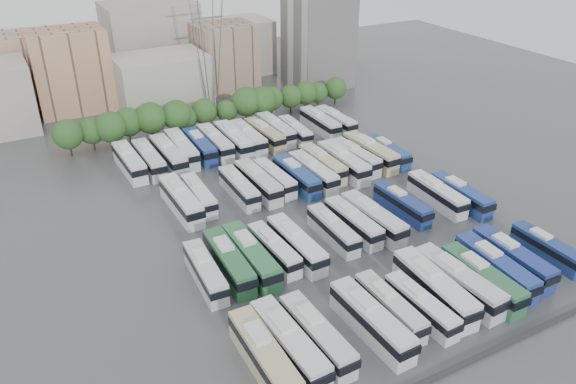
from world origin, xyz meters
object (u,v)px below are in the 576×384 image
bus_r2_s4 (239,187)px  bus_r3_s9 (276,129)px  bus_r1_s0 (205,272)px  bus_r2_s1 (181,200)px  bus_r2_s6 (274,178)px  bus_r0_s2 (317,335)px  bus_r1_s1 (229,261)px  bus_r3_s6 (234,140)px  bus_r3_s13 (335,121)px  bus_r3_s7 (248,137)px  bus_r1_s4 (296,244)px  bus_r3_s8 (264,134)px  bus_r3_s5 (215,142)px  bus_r0_s9 (482,278)px  bus_r2_s12 (370,152)px  bus_r0_s5 (390,307)px  bus_r1_s12 (437,194)px  bus_r3_s12 (320,122)px  bus_r1_s3 (274,249)px  bus_r3_s10 (295,131)px  bus_r0_s11 (512,258)px  electricity_pylon (207,30)px  bus_r0_s7 (434,288)px  bus_r3_s4 (200,146)px  bus_r0_s10 (495,267)px  bus_r3_s2 (169,155)px  bus_r3_s0 (129,162)px  bus_r2_s10 (343,162)px  bus_r2_s5 (258,182)px  bus_r0_s13 (547,248)px  bus_r1_s7 (353,222)px  bus_r2_s9 (322,163)px  bus_r1_s6 (333,230)px  bus_r2_s2 (199,195)px  bus_r2_s11 (355,157)px  bus_r3_s3 (182,149)px  bus_r0_s4 (371,320)px  bus_r1_s13 (461,194)px  bus_r0_s1 (289,344)px  bus_r1_s10 (402,204)px  bus_r2_s8 (313,172)px  bus_r0_s0 (264,356)px  bus_r0_s8 (458,281)px  bus_r0_s6 (421,306)px

bus_r2_s4 → bus_r3_s9: 25.25m
bus_r1_s0 → bus_r2_s4: bus_r2_s4 is taller
bus_r2_s1 → bus_r2_s6: 16.46m
bus_r0_s2 → bus_r1_s1: (-3.10, 17.00, 0.08)m
bus_r3_s6 → bus_r3_s13: 23.03m
bus_r2_s4 → bus_r3_s7: size_ratio=0.92×
bus_r1_s4 → bus_r3_s8: bearing=69.1°
bus_r3_s5 → bus_r3_s7: 6.55m
bus_r0_s9 → bus_r2_s12: (10.01, 37.46, 0.16)m
bus_r0_s5 → bus_r2_s1: (-13.21, 35.34, 0.32)m
bus_r1_s12 → bus_r3_s13: (3.08, 34.71, -0.00)m
bus_r0_s5 → bus_r3_s12: bus_r3_s12 is taller
bus_r1_s3 → bus_r3_s10: (22.93, 35.51, 0.02)m
bus_r0_s11 → bus_r2_s1: (-33.15, 35.30, 0.12)m
electricity_pylon → bus_r0_s7: (-0.30, -73.25, -16.59)m
bus_r3_s4 → bus_r3_s10: bearing=-3.0°
bus_r0_s10 → bus_r3_s2: (-26.10, 52.93, 0.10)m
bus_r0_s11 → bus_r1_s4: bearing=146.3°
bus_r3_s10 → bus_r3_s0: bearing=-178.5°
bus_r0_s7 → bus_r3_s10: bus_r0_s7 is taller
bus_r2_s10 → bus_r2_s12: bus_r2_s12 is taller
bus_r2_s6 → bus_r3_s5: (-3.35, 18.20, 0.26)m
bus_r0_s7 → bus_r2_s10: (9.78, 34.92, 0.00)m
bus_r2_s4 → bus_r3_s4: bus_r3_s4 is taller
bus_r2_s5 → bus_r3_s13: bearing=32.5°
bus_r0_s13 → bus_r1_s7: 26.42m
bus_r2_s12 → bus_r2_s9: bearing=176.6°
bus_r1_s6 → bus_r0_s2: bearing=-126.0°
bus_r1_s12 → bus_r2_s12: 17.86m
bus_r2_s2 → bus_r2_s11: (29.87, -0.02, 0.15)m
bus_r3_s3 → bus_r3_s13: bearing=0.3°
bus_r0_s4 → bus_r1_s0: (-13.00, 17.64, -0.21)m
bus_r2_s5 → bus_r2_s4: bearing=178.4°
bus_r1_s13 → bus_r2_s11: bearing=109.3°
bus_r0_s5 → bus_r1_s0: bus_r1_s0 is taller
bus_r1_s13 → bus_r2_s1: size_ratio=0.90×
bus_r0_s1 → bus_r1_s1: (0.24, 16.87, -0.04)m
bus_r1_s10 → bus_r3_s10: 33.94m
bus_r2_s8 → bus_r2_s9: size_ratio=1.01×
bus_r1_s7 → bus_r3_s8: bearing=83.7°
bus_r0_s13 → bus_r3_s0: 68.51m
bus_r0_s9 → bus_r0_s10: bus_r0_s10 is taller
bus_r0_s0 → bus_r1_s0: size_ratio=1.11×
bus_r0_s5 → bus_r0_s8: bearing=-2.2°
bus_r0_s5 → bus_r0_s6: size_ratio=1.03×
bus_r1_s1 → bus_r3_s4: 38.19m
bus_r3_s3 → bus_r3_s12: size_ratio=1.06×
bus_r2_s1 → bus_r2_s9: size_ratio=1.07×
bus_r1_s3 → bus_r1_s10: size_ratio=0.98×
bus_r0_s6 → bus_r3_s12: size_ratio=0.86×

